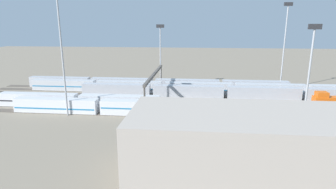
% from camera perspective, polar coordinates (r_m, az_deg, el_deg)
% --- Properties ---
extents(ground_plane, '(400.00, 400.00, 0.00)m').
position_cam_1_polar(ground_plane, '(87.53, 3.88, -1.34)').
color(ground_plane, '#756B5B').
extents(track_bed_0, '(140.00, 2.80, 0.12)m').
position_cam_1_polar(track_bed_0, '(102.03, 4.16, 0.96)').
color(track_bed_0, '#4C443D').
rests_on(track_bed_0, ground_plane).
extents(track_bed_1, '(140.00, 2.80, 0.12)m').
position_cam_1_polar(track_bed_1, '(97.18, 4.08, 0.28)').
color(track_bed_1, '#4C443D').
rests_on(track_bed_1, ground_plane).
extents(track_bed_2, '(140.00, 2.80, 0.12)m').
position_cam_1_polar(track_bed_2, '(92.33, 3.98, -0.47)').
color(track_bed_2, '#3D3833').
rests_on(track_bed_2, ground_plane).
extents(track_bed_3, '(140.00, 2.80, 0.12)m').
position_cam_1_polar(track_bed_3, '(87.51, 3.88, -1.30)').
color(track_bed_3, '#3D3833').
rests_on(track_bed_3, ground_plane).
extents(track_bed_4, '(140.00, 2.80, 0.12)m').
position_cam_1_polar(track_bed_4, '(82.71, 3.76, -2.23)').
color(track_bed_4, '#3D3833').
rests_on(track_bed_4, ground_plane).
extents(track_bed_5, '(140.00, 2.80, 0.12)m').
position_cam_1_polar(track_bed_5, '(77.93, 3.63, -3.27)').
color(track_bed_5, '#4C443D').
rests_on(track_bed_5, ground_plane).
extents(track_bed_6, '(140.00, 2.80, 0.12)m').
position_cam_1_polar(track_bed_6, '(73.18, 3.48, -4.45)').
color(track_bed_6, '#4C443D').
rests_on(track_bed_6, ground_plane).
extents(train_on_track_6, '(95.60, 3.06, 3.80)m').
position_cam_1_polar(train_on_track_6, '(72.55, 4.49, -3.03)').
color(train_on_track_6, silver).
rests_on(train_on_track_6, ground_plane).
extents(train_on_track_0, '(95.60, 3.00, 3.80)m').
position_cam_1_polar(train_on_track_0, '(102.67, -2.84, 2.18)').
color(train_on_track_0, '#A8AAB2').
rests_on(train_on_track_0, ground_plane).
extents(train_on_track_1, '(119.80, 3.06, 3.80)m').
position_cam_1_polar(train_on_track_1, '(96.70, 6.19, 1.34)').
color(train_on_track_1, '#B7BABF').
rests_on(train_on_track_1, ground_plane).
extents(train_on_track_5, '(47.20, 3.06, 3.80)m').
position_cam_1_polar(train_on_track_5, '(84.20, -17.87, -1.22)').
color(train_on_track_5, silver).
rests_on(train_on_track_5, ground_plane).
extents(train_on_track_2, '(95.60, 3.00, 3.80)m').
position_cam_1_polar(train_on_track_2, '(92.35, 11.66, 0.52)').
color(train_on_track_2, '#A8AAB2').
rests_on(train_on_track_2, ground_plane).
extents(train_on_track_4, '(10.00, 3.00, 5.00)m').
position_cam_1_polar(train_on_track_4, '(90.52, 30.38, -1.38)').
color(train_on_track_4, '#D85914').
rests_on(train_on_track_4, ground_plane).
extents(light_mast_0, '(2.80, 0.70, 23.31)m').
position_cam_1_polar(light_mast_0, '(103.38, -1.58, 9.66)').
color(light_mast_0, '#9EA0A5').
rests_on(light_mast_0, ground_plane).
extents(light_mast_1, '(2.80, 0.70, 23.54)m').
position_cam_1_polar(light_mast_1, '(71.90, 27.20, 6.15)').
color(light_mast_1, '#9EA0A5').
rests_on(light_mast_1, ground_plane).
extents(light_mast_2, '(2.80, 0.70, 30.64)m').
position_cam_1_polar(light_mast_2, '(107.42, 22.88, 10.89)').
color(light_mast_2, '#9EA0A5').
rests_on(light_mast_2, ground_plane).
extents(light_mast_3, '(2.80, 0.70, 33.14)m').
position_cam_1_polar(light_mast_3, '(75.03, -21.18, 11.06)').
color(light_mast_3, '#9EA0A5').
rests_on(light_mast_3, ground_plane).
extents(signal_gantry, '(0.70, 35.00, 8.80)m').
position_cam_1_polar(signal_gantry, '(86.68, -2.83, 3.72)').
color(signal_gantry, '#4C4742').
rests_on(signal_gantry, ground_plane).
extents(maintenance_shed, '(44.39, 16.11, 10.77)m').
position_cam_1_polar(maintenance_shed, '(45.76, 21.31, -10.16)').
color(maintenance_shed, '#9E9389').
rests_on(maintenance_shed, ground_plane).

